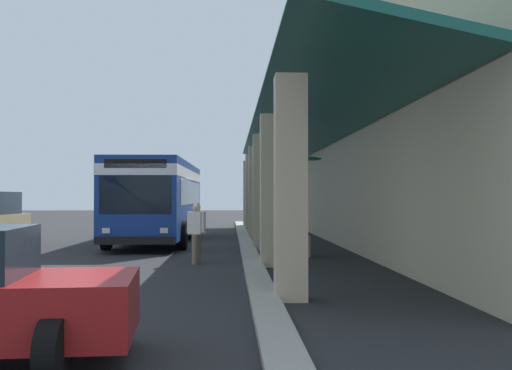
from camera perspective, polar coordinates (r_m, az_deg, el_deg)
name	(u,v)px	position (r m, az deg, el deg)	size (l,w,h in m)	color
ground	(390,243)	(25.37, 11.85, -5.09)	(120.00, 120.00, 0.00)	#262628
curb_strip	(246,242)	(24.40, -0.94, -5.13)	(38.25, 0.50, 0.12)	#9E998E
plaza_building	(494,144)	(26.47, 20.43, 3.48)	(32.17, 15.98, 7.71)	#C6B793
transit_bus	(159,195)	(25.57, -8.68, -0.91)	(11.25, 2.97, 3.34)	navy
pedestrian	(196,230)	(17.21, -5.34, -4.04)	(0.52, 0.50, 1.61)	#726651
potted_palm	(296,231)	(19.27, 3.61, -4.15)	(1.57, 1.63, 3.08)	gray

